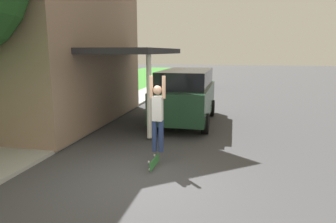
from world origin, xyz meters
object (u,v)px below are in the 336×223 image
at_px(suv_parked, 186,94).
at_px(skateboard, 154,162).
at_px(skateboarder, 158,113).
at_px(car_down_street, 194,79).

bearing_deg(suv_parked, skateboard, -90.23).
bearing_deg(skateboard, suv_parked, 89.77).
height_order(suv_parked, skateboarder, skateboarder).
bearing_deg(skateboard, car_down_street, 94.09).
xyz_separation_m(suv_parked, skateboarder, (0.02, -4.75, 0.18)).
distance_m(suv_parked, skateboarder, 4.76).
relative_size(skateboarder, skateboard, 2.44).
height_order(suv_parked, skateboard, suv_parked).
bearing_deg(car_down_street, skateboard, -85.91).
distance_m(skateboarder, skateboard, 1.23).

